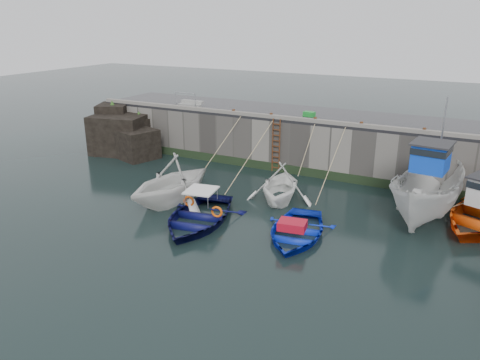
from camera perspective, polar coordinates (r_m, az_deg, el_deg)
The scene contains 23 objects.
ground at distance 19.04m, azimuth -2.04°, elevation -8.09°, with size 120.00×120.00×0.00m, color black.
quay_back at distance 29.37m, azimuth 10.01°, elevation 4.65°, with size 30.00×5.00×3.00m, color slate.
road_back at distance 29.02m, azimuth 10.18°, elevation 7.67°, with size 30.00×5.00×0.16m, color black.
kerb_back at distance 26.79m, azimuth 8.66°, elevation 7.20°, with size 30.00×0.30×0.20m, color slate.
algae_back at distance 27.39m, azimuth 8.22°, elevation 0.96°, with size 30.00×0.08×0.50m, color black.
rock_outcrop at distance 32.81m, azimuth -14.06°, elevation 5.46°, with size 5.85×4.24×3.41m.
ladder at distance 27.65m, azimuth 4.41°, elevation 4.18°, with size 0.51×0.08×3.20m.
boat_near_white at distance 23.71m, azimuth -8.27°, elevation -2.61°, with size 4.47×5.18×2.73m, color white.
boat_near_white_rope at distance 27.42m, azimuth -2.58°, elevation 0.61°, with size 0.04×5.14×3.10m, color tan, non-canonical shape.
boat_near_blue at distance 21.21m, azimuth -5.17°, elevation -5.18°, with size 3.78×5.29×1.10m, color #0A0C41.
boat_near_blue_rope at distance 25.66m, azimuth 1.41°, elevation -0.70°, with size 0.04×6.54×3.10m, color tan, non-canonical shape.
boat_near_blacktrim at distance 23.79m, azimuth 4.89°, elevation -2.40°, with size 3.62×4.20×2.21m, color white.
boat_near_blacktrim_rope at distance 26.73m, azimuth 7.68°, elevation -0.04°, with size 0.04×3.11×3.10m, color tan, non-canonical shape.
boat_near_navy at distance 20.05m, azimuth 6.81°, elevation -6.74°, with size 3.30×4.62×0.96m, color #0D2BCC.
boat_near_navy_rope at distance 24.53m, azimuth 11.09°, elevation -2.02°, with size 0.04×5.84×3.10m, color tan, non-canonical shape.
boat_far_white at distance 22.97m, azimuth 21.98°, elevation -1.52°, with size 3.46×7.36×5.74m.
fish_crate at distance 28.38m, azimuth 8.43°, elevation 7.96°, with size 0.67×0.37×0.29m, color #1A902D.
railing at distance 31.56m, azimuth -6.01°, elevation 9.29°, with size 1.60×1.05×1.00m.
bollard_a at distance 28.83m, azimuth -0.78°, elevation 8.34°, with size 0.18×0.18×0.28m, color #3F1E0F.
bollard_b at distance 27.76m, azimuth 3.82°, elevation 7.87°, with size 0.18×0.18×0.28m, color #3F1E0F.
bollard_c at distance 26.82m, azimuth 9.14°, elevation 7.27°, with size 0.18×0.18×0.28m, color #3F1E0F.
bollard_d at distance 26.14m, azimuth 14.58°, elevation 6.59°, with size 0.18×0.18×0.28m, color #3F1E0F.
bollard_e at distance 25.65m, azimuth 21.55°, elevation 5.63°, with size 0.18×0.18×0.28m, color #3F1E0F.
Camera 1 is at (8.39, -14.71, 8.71)m, focal length 35.00 mm.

